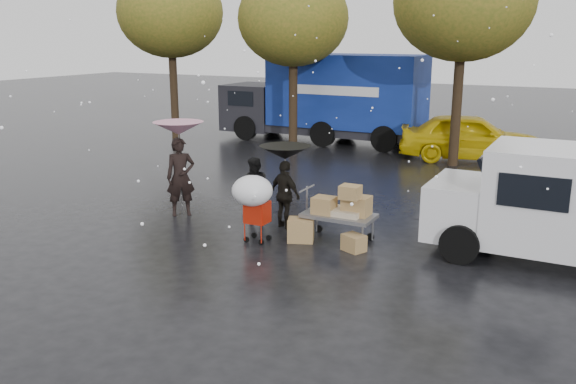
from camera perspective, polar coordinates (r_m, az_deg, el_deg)
The scene contains 14 objects.
ground at distance 13.00m, azimuth -5.84°, elevation -4.57°, with size 90.00×90.00×0.00m, color black.
person_pink at distance 14.76m, azimuth -10.01°, elevation 1.40°, with size 0.69×0.45×1.88m, color black.
person_middle at distance 14.26m, azimuth -3.01°, elevation 0.30°, with size 0.72×0.56×1.48m, color black.
person_black at distance 13.61m, azimuth -0.27°, elevation -0.23°, with size 0.90×0.38×1.54m, color black.
umbrella_pink at distance 14.55m, azimuth -10.21°, elevation 5.89°, with size 1.18×1.18×2.26m.
umbrella_black at distance 13.40m, azimuth -0.28°, elevation 3.71°, with size 1.14×1.14×1.87m.
vendor_cart at distance 12.75m, azimuth 5.13°, elevation -1.51°, with size 1.52×0.80×1.27m.
shopping_cart at distance 12.48m, azimuth -3.29°, elevation -0.22°, with size 0.84×0.84×1.46m.
white_van at distance 12.56m, azimuth 25.06°, elevation -1.05°, with size 4.91×2.18×2.20m.
blue_truck at distance 24.81m, azimuth 3.72°, elevation 8.74°, with size 8.30×2.60×3.50m.
box_ground_near at distance 12.86m, azimuth 1.21°, elevation -3.56°, with size 0.54×0.43×0.48m, color olive.
box_ground_far at distance 12.38m, azimuth 6.18°, elevation -4.75°, with size 0.43×0.34×0.34m, color olive.
yellow_taxi at distance 22.05m, azimuth 16.69°, elevation 4.97°, with size 1.92×4.78×1.63m, color #D8B60B.
tree_row at distance 21.52m, azimuth 8.03°, elevation 16.47°, with size 21.60×4.40×7.12m.
Camera 1 is at (6.81, -10.24, 4.23)m, focal length 38.00 mm.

